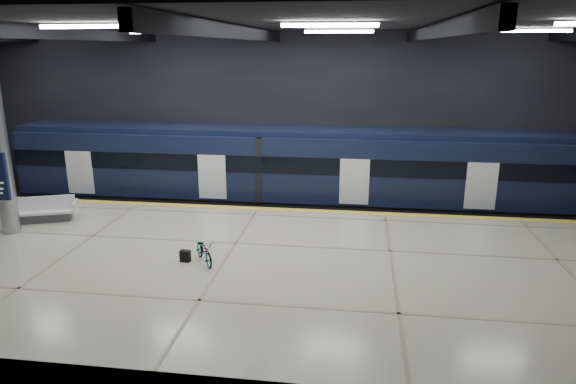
# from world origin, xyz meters

# --- Properties ---
(ground) EXTENTS (30.00, 30.00, 0.00)m
(ground) POSITION_xyz_m (0.00, 0.00, 0.00)
(ground) COLOR black
(ground) RESTS_ON ground
(room_shell) EXTENTS (30.10, 16.10, 8.05)m
(room_shell) POSITION_xyz_m (-0.00, 0.00, 5.72)
(room_shell) COLOR black
(room_shell) RESTS_ON ground
(platform) EXTENTS (30.00, 11.00, 1.10)m
(platform) POSITION_xyz_m (0.00, -2.50, 0.55)
(platform) COLOR #B6AF9A
(platform) RESTS_ON ground
(safety_strip) EXTENTS (30.00, 0.40, 0.01)m
(safety_strip) POSITION_xyz_m (0.00, 2.75, 1.11)
(safety_strip) COLOR yellow
(safety_strip) RESTS_ON platform
(rails) EXTENTS (30.00, 1.52, 0.16)m
(rails) POSITION_xyz_m (0.00, 5.50, 0.08)
(rails) COLOR gray
(rails) RESTS_ON ground
(train) EXTENTS (29.40, 2.84, 3.79)m
(train) POSITION_xyz_m (2.58, 5.50, 2.06)
(train) COLOR black
(train) RESTS_ON ground
(bench) EXTENTS (2.34, 1.59, 0.95)m
(bench) POSITION_xyz_m (-7.47, 0.24, 1.44)
(bench) COLOR #595B60
(bench) RESTS_ON platform
(bicycle) EXTENTS (1.20, 1.45, 0.74)m
(bicycle) POSITION_xyz_m (-0.55, -2.66, 1.47)
(bicycle) COLOR #99999E
(bicycle) RESTS_ON platform
(pannier_bag) EXTENTS (0.33, 0.23, 0.35)m
(pannier_bag) POSITION_xyz_m (-1.15, -2.66, 1.28)
(pannier_bag) COLOR black
(pannier_bag) RESTS_ON platform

